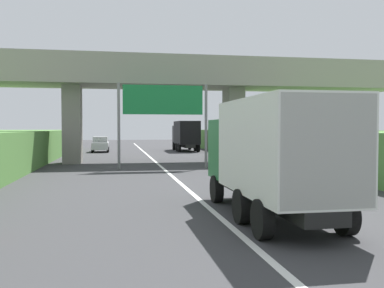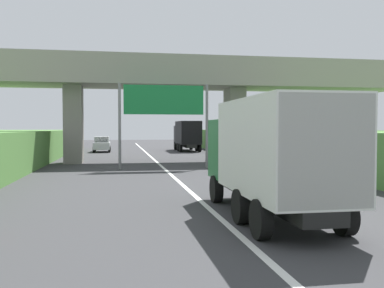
{
  "view_description": "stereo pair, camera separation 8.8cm",
  "coord_description": "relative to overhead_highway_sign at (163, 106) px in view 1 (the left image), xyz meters",
  "views": [
    {
      "loc": [
        -3.0,
        2.91,
        2.64
      ],
      "look_at": [
        0.0,
        19.73,
        2.0
      ],
      "focal_mm": 39.7,
      "sensor_mm": 36.0,
      "label": 1
    },
    {
      "loc": [
        -2.91,
        2.9,
        2.64
      ],
      "look_at": [
        0.0,
        19.73,
        2.0
      ],
      "focal_mm": 39.7,
      "sensor_mm": 36.0,
      "label": 2
    }
  ],
  "objects": [
    {
      "name": "truck_black",
      "position": [
        4.9,
        21.13,
        -2.17
      ],
      "size": [
        2.44,
        7.3,
        3.44
      ],
      "color": "black",
      "rests_on": "ground"
    },
    {
      "name": "overpass_bridge",
      "position": [
        0.0,
        5.45,
        1.99
      ],
      "size": [
        40.0,
        4.8,
        8.03
      ],
      "color": "gray",
      "rests_on": "ground"
    },
    {
      "name": "truck_green",
      "position": [
        1.46,
        -15.72,
        -2.17
      ],
      "size": [
        2.44,
        7.3,
        3.44
      ],
      "color": "black",
      "rests_on": "ground"
    },
    {
      "name": "lane_centre_stripe",
      "position": [
        0.0,
        -1.73,
        -4.1
      ],
      "size": [
        0.2,
        97.41,
        0.01
      ],
      "primitive_type": "cube",
      "color": "white",
      "rests_on": "ground"
    },
    {
      "name": "car_silver",
      "position": [
        -4.77,
        20.44,
        -3.25
      ],
      "size": [
        1.86,
        4.1,
        1.72
      ],
      "color": "#B2B5B7",
      "rests_on": "ground"
    },
    {
      "name": "overhead_highway_sign",
      "position": [
        0.0,
        0.0,
        0.0
      ],
      "size": [
        5.88,
        0.18,
        5.53
      ],
      "color": "slate",
      "rests_on": "ground"
    }
  ]
}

